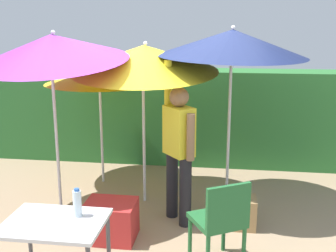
{
  "coord_description": "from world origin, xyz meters",
  "views": [
    {
      "loc": [
        0.64,
        -4.41,
        2.27
      ],
      "look_at": [
        0.0,
        0.3,
        1.1
      ],
      "focal_mm": 44.26,
      "sensor_mm": 36.0,
      "label": 1
    }
  ],
  "objects_px": {
    "umbrella_rainbow": "(232,43)",
    "umbrella_orange": "(144,58)",
    "chair_plastic": "(221,219)",
    "crate_cardboard": "(239,212)",
    "person_vendor": "(179,145)",
    "folding_table": "(55,232)",
    "cooler_box": "(111,220)",
    "umbrella_yellow": "(52,48)",
    "umbrella_navy": "(99,74)",
    "bottle_water": "(77,203)"
  },
  "relations": [
    {
      "from": "umbrella_rainbow",
      "to": "umbrella_orange",
      "type": "relative_size",
      "value": 1.06
    },
    {
      "from": "umbrella_rainbow",
      "to": "bottle_water",
      "type": "relative_size",
      "value": 9.42
    },
    {
      "from": "umbrella_orange",
      "to": "umbrella_navy",
      "type": "distance_m",
      "value": 1.0
    },
    {
      "from": "umbrella_navy",
      "to": "crate_cardboard",
      "type": "bearing_deg",
      "value": -30.6
    },
    {
      "from": "umbrella_orange",
      "to": "umbrella_yellow",
      "type": "relative_size",
      "value": 0.93
    },
    {
      "from": "umbrella_yellow",
      "to": "crate_cardboard",
      "type": "bearing_deg",
      "value": -1.32
    },
    {
      "from": "umbrella_orange",
      "to": "crate_cardboard",
      "type": "relative_size",
      "value": 5.74
    },
    {
      "from": "umbrella_rainbow",
      "to": "umbrella_yellow",
      "type": "bearing_deg",
      "value": -164.15
    },
    {
      "from": "folding_table",
      "to": "crate_cardboard",
      "type": "bearing_deg",
      "value": 45.75
    },
    {
      "from": "umbrella_navy",
      "to": "cooler_box",
      "type": "bearing_deg",
      "value": -70.73
    },
    {
      "from": "umbrella_orange",
      "to": "person_vendor",
      "type": "relative_size",
      "value": 1.14
    },
    {
      "from": "person_vendor",
      "to": "cooler_box",
      "type": "xyz_separation_m",
      "value": [
        -0.68,
        -0.52,
        -0.73
      ]
    },
    {
      "from": "umbrella_navy",
      "to": "cooler_box",
      "type": "distance_m",
      "value": 2.21
    },
    {
      "from": "person_vendor",
      "to": "crate_cardboard",
      "type": "xyz_separation_m",
      "value": [
        0.71,
        -0.06,
        -0.76
      ]
    },
    {
      "from": "folding_table",
      "to": "bottle_water",
      "type": "bearing_deg",
      "value": 36.79
    },
    {
      "from": "person_vendor",
      "to": "crate_cardboard",
      "type": "relative_size",
      "value": 5.05
    },
    {
      "from": "folding_table",
      "to": "bottle_water",
      "type": "relative_size",
      "value": 3.33
    },
    {
      "from": "umbrella_navy",
      "to": "bottle_water",
      "type": "height_order",
      "value": "umbrella_navy"
    },
    {
      "from": "person_vendor",
      "to": "umbrella_yellow",
      "type": "bearing_deg",
      "value": -179.77
    },
    {
      "from": "umbrella_orange",
      "to": "umbrella_yellow",
      "type": "xyz_separation_m",
      "value": [
        -0.95,
        -0.51,
        0.15
      ]
    },
    {
      "from": "umbrella_navy",
      "to": "cooler_box",
      "type": "relative_size",
      "value": 3.26
    },
    {
      "from": "crate_cardboard",
      "to": "bottle_water",
      "type": "bearing_deg",
      "value": -133.39
    },
    {
      "from": "umbrella_orange",
      "to": "umbrella_yellow",
      "type": "distance_m",
      "value": 1.09
    },
    {
      "from": "umbrella_orange",
      "to": "chair_plastic",
      "type": "relative_size",
      "value": 2.4
    },
    {
      "from": "bottle_water",
      "to": "folding_table",
      "type": "bearing_deg",
      "value": -143.21
    },
    {
      "from": "crate_cardboard",
      "to": "bottle_water",
      "type": "xyz_separation_m",
      "value": [
        -1.37,
        -1.45,
        0.68
      ]
    },
    {
      "from": "umbrella_orange",
      "to": "umbrella_yellow",
      "type": "height_order",
      "value": "umbrella_yellow"
    },
    {
      "from": "crate_cardboard",
      "to": "umbrella_rainbow",
      "type": "bearing_deg",
      "value": 102.88
    },
    {
      "from": "chair_plastic",
      "to": "crate_cardboard",
      "type": "bearing_deg",
      "value": 76.33
    },
    {
      "from": "cooler_box",
      "to": "bottle_water",
      "type": "height_order",
      "value": "bottle_water"
    },
    {
      "from": "folding_table",
      "to": "umbrella_rainbow",
      "type": "bearing_deg",
      "value": 57.61
    },
    {
      "from": "umbrella_yellow",
      "to": "cooler_box",
      "type": "xyz_separation_m",
      "value": [
        0.75,
        -0.51,
        -1.8
      ]
    },
    {
      "from": "crate_cardboard",
      "to": "folding_table",
      "type": "relative_size",
      "value": 0.47
    },
    {
      "from": "folding_table",
      "to": "umbrella_yellow",
      "type": "bearing_deg",
      "value": 110.83
    },
    {
      "from": "umbrella_yellow",
      "to": "cooler_box",
      "type": "bearing_deg",
      "value": -34.25
    },
    {
      "from": "cooler_box",
      "to": "crate_cardboard",
      "type": "distance_m",
      "value": 1.47
    },
    {
      "from": "cooler_box",
      "to": "folding_table",
      "type": "height_order",
      "value": "folding_table"
    },
    {
      "from": "chair_plastic",
      "to": "crate_cardboard",
      "type": "height_order",
      "value": "chair_plastic"
    },
    {
      "from": "umbrella_yellow",
      "to": "umbrella_navy",
      "type": "relative_size",
      "value": 1.3
    },
    {
      "from": "person_vendor",
      "to": "folding_table",
      "type": "relative_size",
      "value": 2.35
    },
    {
      "from": "umbrella_rainbow",
      "to": "cooler_box",
      "type": "xyz_separation_m",
      "value": [
        -1.25,
        -1.08,
        -1.85
      ]
    },
    {
      "from": "umbrella_rainbow",
      "to": "person_vendor",
      "type": "bearing_deg",
      "value": -135.34
    },
    {
      "from": "person_vendor",
      "to": "folding_table",
      "type": "xyz_separation_m",
      "value": [
        -0.82,
        -1.62,
        -0.28
      ]
    },
    {
      "from": "umbrella_navy",
      "to": "folding_table",
      "type": "xyz_separation_m",
      "value": [
        0.43,
        -2.73,
        -0.94
      ]
    },
    {
      "from": "umbrella_rainbow",
      "to": "crate_cardboard",
      "type": "relative_size",
      "value": 6.08
    },
    {
      "from": "person_vendor",
      "to": "folding_table",
      "type": "distance_m",
      "value": 1.84
    },
    {
      "from": "chair_plastic",
      "to": "cooler_box",
      "type": "bearing_deg",
      "value": 161.04
    },
    {
      "from": "person_vendor",
      "to": "crate_cardboard",
      "type": "distance_m",
      "value": 1.04
    },
    {
      "from": "crate_cardboard",
      "to": "bottle_water",
      "type": "distance_m",
      "value": 2.11
    },
    {
      "from": "chair_plastic",
      "to": "bottle_water",
      "type": "height_order",
      "value": "bottle_water"
    }
  ]
}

